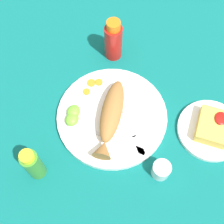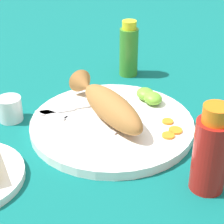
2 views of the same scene
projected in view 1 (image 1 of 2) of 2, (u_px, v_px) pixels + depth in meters
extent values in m
plane|color=#0C605B|center=(112.00, 118.00, 0.92)|extent=(4.00, 4.00, 0.00)
cylinder|color=white|center=(112.00, 116.00, 0.91)|extent=(0.32, 0.32, 0.02)
ellipsoid|color=#996633|center=(112.00, 111.00, 0.87)|extent=(0.20, 0.08, 0.06)
cone|color=#996633|center=(103.00, 149.00, 0.82)|extent=(0.05, 0.06, 0.05)
cube|color=silver|center=(128.00, 118.00, 0.89)|extent=(0.10, 0.08, 0.00)
cube|color=silver|center=(139.00, 147.00, 0.86)|extent=(0.07, 0.06, 0.00)
cube|color=silver|center=(103.00, 135.00, 0.87)|extent=(0.02, 0.12, 0.00)
cube|color=silver|center=(133.00, 148.00, 0.85)|extent=(0.02, 0.07, 0.00)
cylinder|color=orange|center=(99.00, 82.00, 0.95)|extent=(0.02, 0.02, 0.00)
cylinder|color=orange|center=(91.00, 83.00, 0.95)|extent=(0.03, 0.03, 0.00)
cylinder|color=orange|center=(86.00, 92.00, 0.93)|extent=(0.02, 0.02, 0.00)
ellipsoid|color=#6BB233|center=(74.00, 112.00, 0.89)|extent=(0.04, 0.04, 0.02)
ellipsoid|color=#6BB233|center=(72.00, 119.00, 0.88)|extent=(0.04, 0.04, 0.02)
cylinder|color=#B21914|center=(113.00, 42.00, 0.96)|extent=(0.06, 0.06, 0.12)
cylinder|color=orange|center=(113.00, 26.00, 0.90)|extent=(0.04, 0.04, 0.03)
cylinder|color=#3D8428|center=(33.00, 165.00, 0.79)|extent=(0.05, 0.05, 0.12)
cylinder|color=yellow|center=(27.00, 157.00, 0.73)|extent=(0.03, 0.03, 0.02)
cylinder|color=silver|center=(161.00, 170.00, 0.82)|extent=(0.05, 0.05, 0.05)
cylinder|color=white|center=(160.00, 171.00, 0.83)|extent=(0.04, 0.04, 0.02)
cylinder|color=white|center=(210.00, 130.00, 0.89)|extent=(0.19, 0.19, 0.01)
cube|color=gold|center=(213.00, 127.00, 0.87)|extent=(0.10, 0.08, 0.04)
ellipsoid|color=#AD140F|center=(221.00, 118.00, 0.86)|extent=(0.04, 0.03, 0.01)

